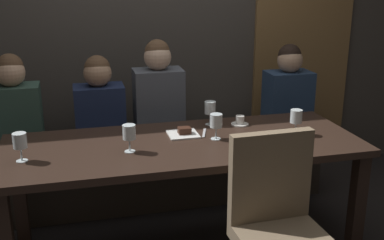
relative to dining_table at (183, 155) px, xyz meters
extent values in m
cube|color=#423D38|center=(0.00, 1.22, 0.85)|extent=(6.00, 0.12, 3.00)
cube|color=olive|center=(1.35, 1.15, 0.40)|extent=(0.90, 0.05, 2.10)
cube|color=black|center=(1.03, -0.35, -0.30)|extent=(0.08, 0.08, 0.69)
cube|color=black|center=(-1.03, 0.35, -0.30)|extent=(0.08, 0.08, 0.69)
cube|color=black|center=(1.03, 0.35, -0.30)|extent=(0.08, 0.08, 0.69)
cube|color=#302119|center=(0.00, 0.00, 0.07)|extent=(2.20, 0.84, 0.04)
cube|color=#312A23|center=(0.00, 0.70, -0.48)|extent=(2.50, 0.40, 0.35)
cube|color=#473D33|center=(0.00, 0.70, -0.25)|extent=(2.50, 0.44, 0.10)
cube|color=#7F6B51|center=(0.32, -0.61, 0.09)|extent=(0.44, 0.07, 0.48)
cube|color=#2D473D|center=(-1.05, 0.70, 0.07)|extent=(0.36, 0.24, 0.55)
sphere|color=tan|center=(-1.05, 0.70, 0.44)|extent=(0.20, 0.20, 0.20)
sphere|color=brown|center=(-1.05, 0.71, 0.47)|extent=(0.18, 0.18, 0.18)
cube|color=#192342|center=(-0.46, 0.71, 0.05)|extent=(0.36, 0.24, 0.51)
sphere|color=tan|center=(-0.46, 0.71, 0.40)|extent=(0.20, 0.20, 0.20)
sphere|color=brown|center=(-0.46, 0.72, 0.43)|extent=(0.18, 0.18, 0.18)
cube|color=#4C515B|center=(-0.03, 0.70, 0.10)|extent=(0.36, 0.24, 0.61)
sphere|color=#DBB293|center=(-0.03, 0.70, 0.50)|extent=(0.20, 0.20, 0.20)
sphere|color=brown|center=(-0.03, 0.71, 0.53)|extent=(0.18, 0.18, 0.18)
cube|color=navy|center=(1.04, 0.73, 0.06)|extent=(0.36, 0.24, 0.53)
sphere|color=tan|center=(1.04, 0.73, 0.42)|extent=(0.20, 0.20, 0.20)
sphere|color=black|center=(1.04, 0.74, 0.46)|extent=(0.18, 0.18, 0.18)
cylinder|color=silver|center=(0.73, -0.04, 0.09)|extent=(0.06, 0.06, 0.00)
cylinder|color=silver|center=(0.73, -0.04, 0.13)|extent=(0.01, 0.01, 0.07)
cylinder|color=silver|center=(0.73, -0.04, 0.21)|extent=(0.08, 0.08, 0.08)
cylinder|color=maroon|center=(0.73, -0.04, 0.18)|extent=(0.07, 0.07, 0.02)
cylinder|color=silver|center=(-0.94, -0.09, 0.09)|extent=(0.06, 0.06, 0.00)
cylinder|color=silver|center=(-0.94, -0.09, 0.13)|extent=(0.01, 0.01, 0.07)
cylinder|color=silver|center=(-0.94, -0.09, 0.21)|extent=(0.08, 0.08, 0.08)
cylinder|color=silver|center=(-0.34, -0.09, 0.09)|extent=(0.06, 0.06, 0.00)
cylinder|color=silver|center=(-0.34, -0.09, 0.13)|extent=(0.01, 0.01, 0.07)
cylinder|color=silver|center=(-0.34, -0.09, 0.21)|extent=(0.08, 0.08, 0.08)
cylinder|color=silver|center=(0.26, 0.29, 0.09)|extent=(0.06, 0.06, 0.00)
cylinder|color=silver|center=(0.26, 0.29, 0.13)|extent=(0.01, 0.01, 0.07)
cylinder|color=silver|center=(0.26, 0.29, 0.21)|extent=(0.08, 0.08, 0.08)
cylinder|color=maroon|center=(0.26, 0.29, 0.19)|extent=(0.07, 0.07, 0.04)
cylinder|color=silver|center=(0.21, 0.00, 0.09)|extent=(0.06, 0.06, 0.00)
cylinder|color=silver|center=(0.21, 0.00, 0.13)|extent=(0.01, 0.01, 0.07)
cylinder|color=silver|center=(0.21, 0.00, 0.21)|extent=(0.08, 0.08, 0.08)
cylinder|color=maroon|center=(0.21, 0.00, 0.19)|extent=(0.07, 0.07, 0.04)
cylinder|color=white|center=(0.45, 0.24, 0.09)|extent=(0.12, 0.12, 0.01)
cylinder|color=white|center=(0.45, 0.24, 0.12)|extent=(0.06, 0.06, 0.06)
cylinder|color=brown|center=(0.45, 0.24, 0.15)|extent=(0.05, 0.05, 0.01)
cube|color=white|center=(0.03, 0.13, 0.09)|extent=(0.19, 0.19, 0.01)
cube|color=#381E14|center=(0.04, 0.13, 0.12)|extent=(0.08, 0.06, 0.04)
cube|color=silver|center=(0.17, 0.12, 0.09)|extent=(0.07, 0.17, 0.01)
camera|label=1|loc=(-0.61, -2.68, 1.09)|focal=44.31mm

